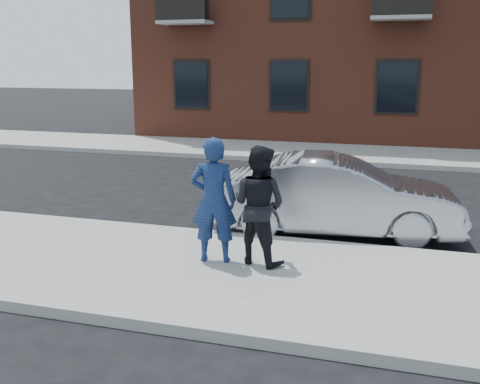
% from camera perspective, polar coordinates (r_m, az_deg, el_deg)
% --- Properties ---
extents(ground, '(100.00, 100.00, 0.00)m').
position_cam_1_polar(ground, '(8.03, 11.60, -9.64)').
color(ground, black).
rests_on(ground, ground).
extents(near_sidewalk, '(50.00, 3.50, 0.15)m').
position_cam_1_polar(near_sidewalk, '(7.77, 11.45, -9.83)').
color(near_sidewalk, gray).
rests_on(near_sidewalk, ground).
extents(near_curb, '(50.00, 0.10, 0.15)m').
position_cam_1_polar(near_curb, '(9.45, 12.51, -5.67)').
color(near_curb, '#999691').
rests_on(near_curb, ground).
extents(far_sidewalk, '(50.00, 3.50, 0.15)m').
position_cam_1_polar(far_sidewalk, '(18.89, 14.83, 3.58)').
color(far_sidewalk, gray).
rests_on(far_sidewalk, ground).
extents(far_curb, '(50.00, 0.10, 0.15)m').
position_cam_1_polar(far_curb, '(17.12, 14.60, 2.64)').
color(far_curb, '#999691').
rests_on(far_curb, ground).
extents(silver_sedan, '(4.47, 2.00, 1.43)m').
position_cam_1_polar(silver_sedan, '(10.20, 9.86, -0.42)').
color(silver_sedan, '#999BA3').
rests_on(silver_sedan, ground).
extents(man_hoodie, '(0.76, 0.57, 1.87)m').
position_cam_1_polar(man_hoodie, '(8.24, -2.69, -0.84)').
color(man_hoodie, navy).
rests_on(man_hoodie, near_sidewalk).
extents(man_peacoat, '(1.02, 0.90, 1.76)m').
position_cam_1_polar(man_peacoat, '(8.19, 1.94, -1.32)').
color(man_peacoat, black).
rests_on(man_peacoat, near_sidewalk).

